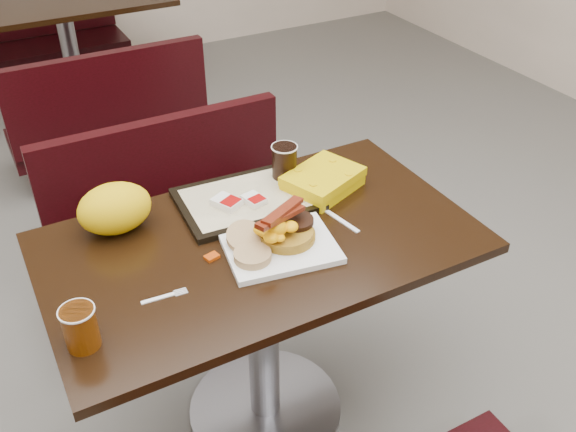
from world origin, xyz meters
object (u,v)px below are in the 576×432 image
hashbrown_sleeve_right (254,200)px  clamshell (323,181)px  fork (158,298)px  bench_far_n (49,30)px  pancake_stack (287,233)px  bench_near_n (184,224)px  table_far (72,61)px  paper_bag (115,208)px  knife (339,219)px  bench_far_s (103,108)px  coffee_cup_far (284,161)px  hashbrown_sleeve_left (227,202)px  coffee_cup_near (80,328)px  platter (280,247)px  table_near (263,334)px  tray (247,199)px

hashbrown_sleeve_right → clamshell: (0.23, -0.01, 0.00)m
fork → hashbrown_sleeve_right: hashbrown_sleeve_right is taller
bench_far_n → pancake_stack: (0.06, -3.35, 0.42)m
bench_near_n → pancake_stack: pancake_stack is taller
table_far → pancake_stack: size_ratio=7.66×
bench_near_n → paper_bag: (-0.34, -0.47, 0.46)m
hashbrown_sleeve_right → fork: bearing=-160.2°
knife → paper_bag: (-0.58, 0.26, 0.07)m
bench_far_s → coffee_cup_far: size_ratio=9.35×
table_far → hashbrown_sleeve_left: hashbrown_sleeve_left is taller
bench_near_n → hashbrown_sleeve_left: (-0.03, -0.53, 0.42)m
pancake_stack → fork: pancake_stack is taller
coffee_cup_near → paper_bag: size_ratio=0.52×
bench_far_n → platter: platter is taller
table_far → platter: 2.70m
hashbrown_sleeve_left → hashbrown_sleeve_right: hashbrown_sleeve_left is taller
table_near → knife: 0.45m
fork → bench_near_n: bearing=71.3°
bench_near_n → hashbrown_sleeve_left: 0.68m
knife → bench_far_n: bearing=173.8°
hashbrown_sleeve_right → coffee_cup_near: bearing=-164.4°
paper_bag → coffee_cup_far: bearing=0.4°
knife → fork: bearing=-92.7°
pancake_stack → knife: 0.19m
bench_far_s → tray: tray is taller
table_near → hashbrown_sleeve_right: bearing=70.3°
hashbrown_sleeve_right → pancake_stack: bearing=-102.2°
table_far → bench_near_n: bearing=-90.0°
bench_near_n → pancake_stack: (0.06, -0.75, 0.42)m
knife → pancake_stack: bearing=-91.6°
table_near → platter: bearing=-69.7°
table_far → hashbrown_sleeve_left: 2.46m
bench_near_n → knife: knife is taller
knife → table_far: bearing=174.9°
platter → tray: (0.02, 0.25, 0.00)m
platter → pancake_stack: bearing=38.7°
table_far → hashbrown_sleeve_right: bearing=-88.8°
bench_near_n → fork: size_ratio=8.54×
knife → coffee_cup_far: 0.27m
hashbrown_sleeve_left → paper_bag: size_ratio=0.39×
bench_far_n → platter: size_ratio=3.37×
table_near → bench_far_s: bearing=90.0°
bench_far_n → hashbrown_sleeve_left: size_ratio=12.30×
table_near → bench_near_n: (0.00, 0.70, -0.02)m
fork → clamshell: 0.67m
fork → tray: (0.38, 0.29, 0.01)m
table_near → pancake_stack: bearing=-43.5°
pancake_stack → clamshell: clamshell is taller
table_far → clamshell: size_ratio=5.27×
platter → clamshell: (0.26, 0.21, 0.02)m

